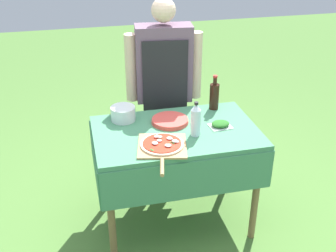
{
  "coord_description": "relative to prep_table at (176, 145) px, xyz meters",
  "views": [
    {
      "loc": [
        -0.64,
        -2.47,
        2.18
      ],
      "look_at": [
        -0.06,
        0.0,
        0.84
      ],
      "focal_mm": 45.0,
      "sensor_mm": 36.0,
      "label": 1
    }
  ],
  "objects": [
    {
      "name": "ground_plane",
      "position": [
        0.0,
        0.0,
        -0.69
      ],
      "size": [
        12.0,
        12.0,
        0.0
      ],
      "primitive_type": "plane",
      "color": "#517F38"
    },
    {
      "name": "mixing_tub",
      "position": [
        -0.33,
        0.24,
        0.17
      ],
      "size": [
        0.18,
        0.18,
        0.1
      ],
      "primitive_type": "cylinder",
      "color": "silver",
      "rests_on": "prep_table"
    },
    {
      "name": "water_bottle",
      "position": [
        0.11,
        -0.09,
        0.23
      ],
      "size": [
        0.07,
        0.07,
        0.24
      ],
      "color": "silver",
      "rests_on": "prep_table"
    },
    {
      "name": "plate_stack",
      "position": [
        -0.01,
        0.12,
        0.13
      ],
      "size": [
        0.26,
        0.26,
        0.03
      ],
      "color": "#DB4C42",
      "rests_on": "prep_table"
    },
    {
      "name": "pizza_on_peel",
      "position": [
        -0.14,
        -0.2,
        0.13
      ],
      "size": [
        0.37,
        0.51,
        0.05
      ],
      "rotation": [
        0.0,
        0.0,
        -0.22
      ],
      "color": "tan",
      "rests_on": "prep_table"
    },
    {
      "name": "oil_bottle",
      "position": [
        0.36,
        0.27,
        0.22
      ],
      "size": [
        0.07,
        0.07,
        0.27
      ],
      "color": "black",
      "rests_on": "prep_table"
    },
    {
      "name": "prep_table",
      "position": [
        0.0,
        0.0,
        0.0
      ],
      "size": [
        1.15,
        0.73,
        0.8
      ],
      "color": "#478960",
      "rests_on": "ground"
    },
    {
      "name": "herb_container",
      "position": [
        0.31,
        -0.02,
        0.13
      ],
      "size": [
        0.16,
        0.13,
        0.04
      ],
      "rotation": [
        0.0,
        0.0,
        0.08
      ],
      "color": "silver",
      "rests_on": "prep_table"
    },
    {
      "name": "person_cook",
      "position": [
        0.04,
        0.55,
        0.25
      ],
      "size": [
        0.59,
        0.24,
        1.59
      ],
      "rotation": [
        0.0,
        0.0,
        3.02
      ],
      "color": "#333D56",
      "rests_on": "ground"
    }
  ]
}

